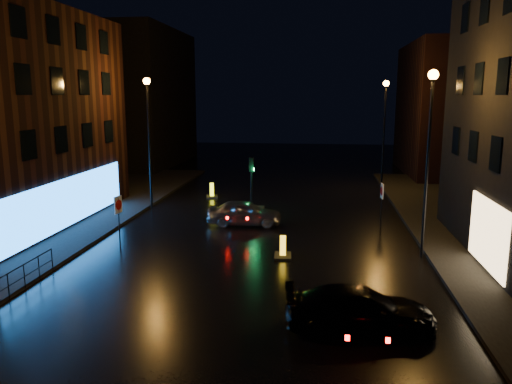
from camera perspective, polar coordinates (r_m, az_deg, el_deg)
ground at (r=18.50m, az=-2.82°, el=-12.19°), size 120.00×120.00×0.00m
pavement_left at (r=30.89m, az=-26.49°, el=-3.68°), size 12.00×44.00×0.15m
building_far_left at (r=55.13m, az=-13.09°, el=10.41°), size 8.00×16.00×14.00m
building_far_right at (r=50.19m, az=21.38°, el=8.78°), size 8.00×14.00×12.00m
street_lamp_lfar at (r=32.64m, az=-12.20°, el=7.73°), size 0.44×0.44×8.37m
street_lamp_rnear at (r=23.28m, az=19.20°, el=6.15°), size 0.44×0.44×8.37m
street_lamp_rfar at (r=39.06m, az=14.47°, el=8.12°), size 0.44×0.44×8.37m
traffic_signal at (r=31.76m, az=-0.52°, el=-1.34°), size 1.40×2.40×3.45m
guard_railing at (r=20.31m, az=-26.51°, el=-8.99°), size 0.05×6.04×1.00m
silver_hatchback at (r=28.40m, az=-1.33°, el=-2.38°), size 4.25×1.84×1.43m
dark_sedan at (r=16.37m, az=11.80°, el=-13.01°), size 4.87×2.39×1.36m
bollard_near at (r=23.01m, az=3.09°, el=-6.90°), size 0.83×1.19×1.00m
bollard_far at (r=36.34m, az=-5.06°, el=-0.24°), size 1.05×1.35×1.05m
road_sign_left at (r=24.86m, az=-15.45°, el=-1.91°), size 0.16×0.62×2.54m
road_sign_right at (r=28.34m, az=14.18°, el=-0.31°), size 0.11×0.61×2.52m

